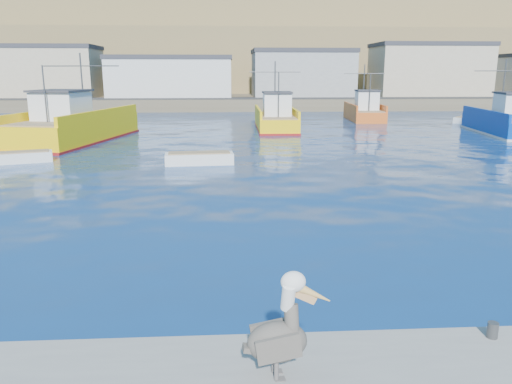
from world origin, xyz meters
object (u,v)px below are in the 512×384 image
trawler_yellow_b (276,119)px  skiff_left (19,158)px  boat_orange (365,111)px  skiff_mid (199,159)px  skiff_far (466,120)px  pelican (280,333)px  trawler_yellow_a (75,126)px  trawler_blue (506,122)px

trawler_yellow_b → skiff_left: trawler_yellow_b is taller
boat_orange → skiff_mid: bearing=-122.9°
trawler_yellow_b → skiff_far: trawler_yellow_b is taller
skiff_left → skiff_mid: 10.92m
trawler_yellow_b → pelican: size_ratio=5.75×
trawler_yellow_a → skiff_mid: bearing=-46.1°
trawler_yellow_b → skiff_left: bearing=-135.8°
boat_orange → skiff_far: boat_orange is taller
trawler_yellow_a → pelican: 34.96m
trawler_yellow_b → pelican: bearing=-95.6°
trawler_yellow_b → skiff_far: 21.87m
skiff_left → skiff_mid: size_ratio=0.97×
trawler_yellow_a → trawler_blue: size_ratio=1.27×
trawler_yellow_a → skiff_far: size_ratio=3.89×
skiff_left → skiff_mid: skiff_mid is taller
trawler_yellow_a → skiff_left: size_ratio=3.67×
trawler_yellow_a → boat_orange: size_ratio=1.62×
skiff_left → skiff_far: skiff_far is taller
boat_orange → skiff_left: size_ratio=2.27×
trawler_blue → boat_orange: (-8.82, 13.49, 0.03)m
trawler_blue → skiff_mid: (-26.06, -13.13, -0.75)m
trawler_blue → skiff_left: bearing=-162.1°
skiff_left → pelican: bearing=-60.3°
skiff_far → trawler_yellow_a: bearing=-161.3°
skiff_mid → pelican: (2.40, -22.10, 0.99)m
trawler_yellow_b → skiff_mid: trawler_yellow_b is taller
skiff_far → pelican: 51.88m
skiff_left → trawler_yellow_b: bearing=44.2°
skiff_left → skiff_far: 44.27m
trawler_yellow_b → boat_orange: size_ratio=1.15×
trawler_yellow_a → skiff_far: bearing=18.7°
skiff_mid → pelican: 22.25m
boat_orange → skiff_far: size_ratio=2.40×
trawler_yellow_a → skiff_far: trawler_yellow_a is taller
boat_orange → pelican: size_ratio=5.01×
trawler_yellow_a → skiff_left: trawler_yellow_a is taller
skiff_left → skiff_mid: (10.85, -1.17, 0.02)m
trawler_blue → boat_orange: 16.12m
trawler_yellow_a → pelican: (12.54, -32.63, 0.08)m
skiff_far → pelican: pelican is taller
trawler_yellow_b → trawler_blue: 20.31m
pelican → boat_orange: bearing=73.1°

